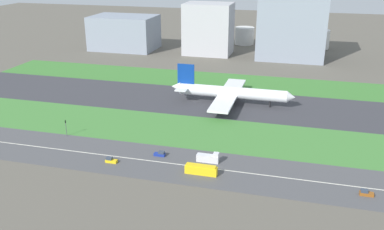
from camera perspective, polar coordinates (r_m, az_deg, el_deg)
The scene contains 19 objects.
ground_plane at distance 227.76m, azimuth 0.47°, elevation 1.92°, with size 800.00×800.00×0.00m, color #5B564C.
runway at distance 227.74m, azimuth 0.47°, elevation 1.93°, with size 280.00×46.00×0.10m, color #38383D.
grass_median_north at distance 265.81m, azimuth 2.71°, elevation 4.68°, with size 280.00×36.00×0.10m, color #3D7A33.
grass_median_south at distance 190.90m, azimuth -2.64°, elevation -1.91°, with size 280.00×36.00×0.10m, color #427F38.
highway at distance 163.52m, azimuth -6.04°, elevation -6.08°, with size 280.00×28.00×0.10m, color #4C4C4F.
highway_centerline at distance 163.50m, azimuth -6.04°, elevation -6.07°, with size 266.00×0.50×0.01m, color silver.
airliner at distance 222.18m, azimuth 4.99°, elevation 3.04°, with size 65.00×56.00×19.70m.
car_2 at distance 166.20m, azimuth -4.30°, elevation -5.22°, with size 4.40×1.80×2.00m.
bus_0 at distance 152.39m, azimuth 1.22°, elevation -7.34°, with size 11.60×2.50×3.50m.
car_1 at distance 151.29m, azimuth 22.29°, elevation -9.66°, with size 4.40×1.80×2.00m.
truck_0 at distance 161.03m, azimuth 2.22°, elevation -5.78°, with size 8.40×2.50×4.00m.
car_0 at distance 163.72m, azimuth -10.82°, elevation -5.98°, with size 4.40×1.80×2.00m.
traffic_light at distance 190.01m, azimuth -16.54°, elevation -1.53°, with size 0.36×0.50×7.20m.
terminal_building at distance 358.46m, azimuth -9.06°, elevation 10.86°, with size 51.50×35.14×26.91m, color gray.
hangar_building at distance 335.31m, azimuth 2.22°, elevation 11.46°, with size 36.13×26.68×38.93m, color #B2B2B7.
office_tower at distance 326.35m, azimuth 13.29°, elevation 11.75°, with size 48.63×32.92×50.93m, color gray.
fuel_tank_west at distance 377.11m, azimuth 7.05°, elevation 10.50°, with size 16.53×16.53×14.69m, color silver.
fuel_tank_centre at distance 374.15m, azimuth 11.51°, elevation 10.23°, with size 24.35×24.35×15.54m, color silver.
fuel_tank_east at distance 373.57m, azimuth 16.26°, elevation 9.77°, with size 22.04×22.04×15.09m, color silver.
Camera 1 is at (54.24, -208.60, 73.60)m, focal length 39.79 mm.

